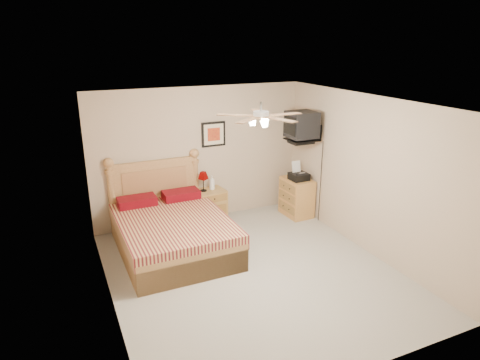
# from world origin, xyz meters

# --- Properties ---
(floor) EXTENTS (4.50, 4.50, 0.00)m
(floor) POSITION_xyz_m (0.00, 0.00, 0.00)
(floor) COLOR #A09C90
(floor) RESTS_ON ground
(ceiling) EXTENTS (4.00, 4.50, 0.04)m
(ceiling) POSITION_xyz_m (0.00, 0.00, 2.50)
(ceiling) COLOR white
(ceiling) RESTS_ON ground
(wall_back) EXTENTS (4.00, 0.04, 2.50)m
(wall_back) POSITION_xyz_m (0.00, 2.25, 1.25)
(wall_back) COLOR #BFA88C
(wall_back) RESTS_ON ground
(wall_front) EXTENTS (4.00, 0.04, 2.50)m
(wall_front) POSITION_xyz_m (0.00, -2.25, 1.25)
(wall_front) COLOR #BFA88C
(wall_front) RESTS_ON ground
(wall_left) EXTENTS (0.04, 4.50, 2.50)m
(wall_left) POSITION_xyz_m (-2.00, 0.00, 1.25)
(wall_left) COLOR #BFA88C
(wall_left) RESTS_ON ground
(wall_right) EXTENTS (0.04, 4.50, 2.50)m
(wall_right) POSITION_xyz_m (2.00, 0.00, 1.25)
(wall_right) COLOR #BFA88C
(wall_right) RESTS_ON ground
(bed) EXTENTS (1.66, 2.17, 1.40)m
(bed) POSITION_xyz_m (-0.87, 1.12, 0.70)
(bed) COLOR #A57243
(bed) RESTS_ON ground
(nightstand) EXTENTS (0.62, 0.49, 0.62)m
(nightstand) POSITION_xyz_m (0.07, 2.00, 0.31)
(nightstand) COLOR #A17944
(nightstand) RESTS_ON ground
(table_lamp) EXTENTS (0.23, 0.23, 0.37)m
(table_lamp) POSITION_xyz_m (-0.03, 2.02, 0.81)
(table_lamp) COLOR #5E0201
(table_lamp) RESTS_ON nightstand
(lotion_bottle) EXTENTS (0.11, 0.11, 0.27)m
(lotion_bottle) POSITION_xyz_m (0.15, 2.03, 0.76)
(lotion_bottle) COLOR white
(lotion_bottle) RESTS_ON nightstand
(framed_picture) EXTENTS (0.46, 0.04, 0.46)m
(framed_picture) POSITION_xyz_m (0.27, 2.23, 1.62)
(framed_picture) COLOR black
(framed_picture) RESTS_ON wall_back
(dresser) EXTENTS (0.46, 0.64, 0.74)m
(dresser) POSITION_xyz_m (1.73, 1.61, 0.37)
(dresser) COLOR #B2753C
(dresser) RESTS_ON ground
(fax_machine) EXTENTS (0.34, 0.36, 0.34)m
(fax_machine) POSITION_xyz_m (1.73, 1.55, 0.91)
(fax_machine) COLOR black
(fax_machine) RESTS_ON dresser
(magazine_lower) EXTENTS (0.21, 0.26, 0.02)m
(magazine_lower) POSITION_xyz_m (1.69, 1.85, 0.75)
(magazine_lower) COLOR #BDB596
(magazine_lower) RESTS_ON dresser
(magazine_upper) EXTENTS (0.23, 0.27, 0.02)m
(magazine_upper) POSITION_xyz_m (1.69, 1.86, 0.77)
(magazine_upper) COLOR gray
(magazine_upper) RESTS_ON magazine_lower
(wall_tv) EXTENTS (0.56, 0.46, 0.58)m
(wall_tv) POSITION_xyz_m (1.75, 1.34, 1.81)
(wall_tv) COLOR black
(wall_tv) RESTS_ON wall_right
(ceiling_fan) EXTENTS (1.14, 1.14, 0.28)m
(ceiling_fan) POSITION_xyz_m (0.00, -0.20, 2.36)
(ceiling_fan) COLOR silver
(ceiling_fan) RESTS_ON ceiling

